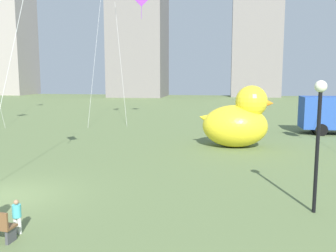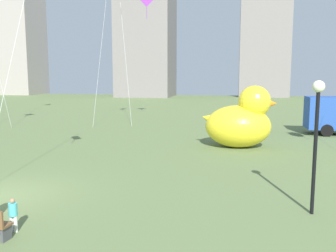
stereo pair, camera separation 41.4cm
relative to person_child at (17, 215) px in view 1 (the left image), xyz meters
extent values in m
plane|color=#617445|center=(-2.22, 2.82, -0.55)|extent=(140.00, 140.00, 0.00)
cube|color=#47474C|center=(0.13, -0.54, -0.36)|extent=(0.11, 0.38, 0.39)
cylinder|color=silver|center=(-0.06, 0.00, -0.31)|extent=(0.11, 0.11, 0.49)
cylinder|color=silver|center=(0.06, 0.00, -0.31)|extent=(0.11, 0.11, 0.49)
cylinder|color=#4CBFC6|center=(0.00, 0.00, 0.12)|extent=(0.24, 0.24, 0.37)
sphere|color=#A87C5B|center=(0.00, 0.00, 0.38)|extent=(0.14, 0.14, 0.14)
ellipsoid|color=yellow|center=(6.39, 13.93, 0.76)|extent=(4.03, 2.98, 2.63)
sphere|color=yellow|center=(7.35, 13.93, 2.32)|extent=(1.96, 1.96, 1.96)
cone|color=orange|center=(8.24, 13.93, 2.22)|extent=(0.88, 0.88, 0.88)
cone|color=yellow|center=(4.64, 13.93, 1.20)|extent=(1.20, 1.05, 1.27)
cylinder|color=black|center=(8.72, 3.02, 1.44)|extent=(0.12, 0.12, 3.97)
sphere|color=#EAEACC|center=(8.72, 3.02, 3.58)|extent=(0.39, 0.39, 0.39)
cube|color=#264CA5|center=(13.80, 20.24, 1.10)|extent=(4.57, 2.37, 2.40)
cylinder|color=black|center=(12.82, 20.22, -0.10)|extent=(0.94, 2.41, 0.90)
cube|color=#9E938C|center=(-42.22, 69.87, 19.08)|extent=(7.33, 9.41, 39.27)
cube|color=gray|center=(-12.22, 66.56, 12.23)|extent=(10.99, 11.07, 25.56)
cube|color=gray|center=(11.78, 69.83, 9.54)|extent=(9.85, 7.05, 20.18)
cylinder|color=silver|center=(-5.64, 22.36, 5.81)|extent=(0.37, 3.70, 12.72)
cylinder|color=silver|center=(-2.76, 4.42, 4.22)|extent=(1.34, 2.47, 9.54)
cylinder|color=silver|center=(-3.73, 23.71, 5.09)|extent=(1.98, 3.54, 11.28)
cylinder|color=purple|center=(-1.97, 24.68, 9.83)|extent=(0.04, 0.04, 1.60)
camera|label=1|loc=(5.77, -9.19, 3.94)|focal=39.38mm
camera|label=2|loc=(6.18, -9.12, 3.94)|focal=39.38mm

